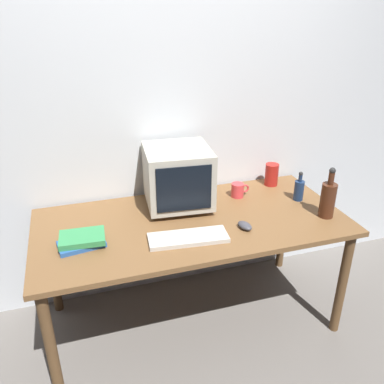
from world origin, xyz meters
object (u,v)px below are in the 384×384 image
Objects in this scene: bottle_short at (299,189)px; metal_canister at (272,175)px; crt_monitor at (178,177)px; mug at (238,190)px; computer_mouse at (245,226)px; bottle_tall at (328,199)px; keyboard at (188,238)px; book_stack at (82,240)px.

bottle_short is 1.28× the size of metal_canister.
crt_monitor is 3.47× the size of mug.
computer_mouse is 0.52m from bottle_tall.
crt_monitor is at bearing 87.64° from keyboard.
crt_monitor is 2.17× the size of bottle_short.
metal_canister is at bearing 9.06° from crt_monitor.
metal_canister is at bearing 102.19° from bottle_short.
bottle_tall is 2.55× the size of mug.
mug reaches higher than keyboard.
keyboard is 2.80× the size of metal_canister.
bottle_short is at bearing 99.67° from bottle_tall.
bottle_tall is (0.84, 0.01, 0.10)m from keyboard.
book_stack is at bearing 173.61° from keyboard.
bottle_tall is 1.39m from book_stack.
metal_canister reaches higher than mug.
computer_mouse is 0.41m from mug.
keyboard is 4.20× the size of computer_mouse.
bottle_short is at bearing 5.56° from book_stack.
bottle_tall is 1.22× the size of book_stack.
mug reaches higher than book_stack.
computer_mouse is at bearing 8.75° from keyboard.
bottle_tall is at bearing -80.33° from bottle_short.
crt_monitor is 1.65× the size of book_stack.
crt_monitor is 0.71m from metal_canister.
crt_monitor is at bearing 153.79° from bottle_tall.
bottle_short is 1.35m from book_stack.
bottle_short is (-0.04, 0.24, -0.04)m from bottle_tall.
book_stack is 1.04m from mug.
bottle_tall is 1.59× the size of bottle_short.
bottle_short is at bearing -77.81° from metal_canister.
keyboard is at bearing -179.54° from bottle_tall.
bottle_short is at bearing -11.31° from crt_monitor.
metal_canister is (1.28, 0.39, 0.05)m from book_stack.
metal_canister is (0.29, 0.10, 0.03)m from mug.
crt_monitor reaches higher than bottle_short.
keyboard is 0.61m from mug.
computer_mouse is at bearing -53.61° from crt_monitor.
computer_mouse is at bearing -154.17° from bottle_short.
bottle_tall reaches higher than computer_mouse.
bottle_tall is 0.56m from mug.
computer_mouse is 0.40× the size of book_stack.
mug is (-0.35, 0.16, -0.03)m from bottle_short.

